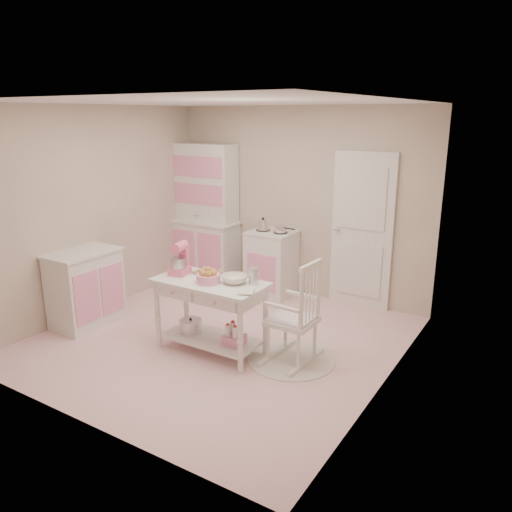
{
  "coord_description": "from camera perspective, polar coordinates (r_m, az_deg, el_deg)",
  "views": [
    {
      "loc": [
        3.11,
        -4.22,
        2.48
      ],
      "look_at": [
        0.35,
        0.22,
        0.99
      ],
      "focal_mm": 35.0,
      "sensor_mm": 36.0,
      "label": 1
    }
  ],
  "objects": [
    {
      "name": "room_shell",
      "position": [
        5.31,
        -4.52,
        6.83
      ],
      "size": [
        3.84,
        3.84,
        2.62
      ],
      "color": "pink",
      "rests_on": "ground"
    },
    {
      "name": "door",
      "position": [
        6.63,
        12.02,
        2.81
      ],
      "size": [
        0.82,
        0.05,
        2.04
      ],
      "primitive_type": "cube",
      "color": "white",
      "rests_on": "ground"
    },
    {
      "name": "hutch",
      "position": [
        7.59,
        -5.89,
        4.86
      ],
      "size": [
        1.06,
        0.5,
        2.08
      ],
      "primitive_type": "cube",
      "color": "white",
      "rests_on": "ground"
    },
    {
      "name": "stove",
      "position": [
        7.03,
        1.77,
        -0.82
      ],
      "size": [
        0.62,
        0.57,
        0.92
      ],
      "primitive_type": "cube",
      "color": "white",
      "rests_on": "ground"
    },
    {
      "name": "base_cabinet",
      "position": [
        6.36,
        -18.92,
        -3.51
      ],
      "size": [
        0.54,
        0.84,
        0.92
      ],
      "primitive_type": "cube",
      "color": "white",
      "rests_on": "ground"
    },
    {
      "name": "lace_rug",
      "position": [
        5.35,
        4.04,
        -11.7
      ],
      "size": [
        0.92,
        0.92,
        0.01
      ],
      "primitive_type": "cylinder",
      "color": "white",
      "rests_on": "ground"
    },
    {
      "name": "rocking_chair",
      "position": [
        5.12,
        4.16,
        -6.29
      ],
      "size": [
        0.52,
        0.75,
        1.1
      ],
      "primitive_type": "cube",
      "rotation": [
        0.0,
        0.0,
        -0.06
      ],
      "color": "white",
      "rests_on": "ground"
    },
    {
      "name": "work_table",
      "position": [
        5.39,
        -5.2,
        -6.88
      ],
      "size": [
        1.2,
        0.6,
        0.8
      ],
      "primitive_type": "cube",
      "color": "white",
      "rests_on": "ground"
    },
    {
      "name": "stand_mixer",
      "position": [
        5.46,
        -8.74,
        -0.34
      ],
      "size": [
        0.26,
        0.32,
        0.34
      ],
      "primitive_type": "cube",
      "rotation": [
        0.0,
        0.0,
        0.24
      ],
      "color": "pink",
      "rests_on": "work_table"
    },
    {
      "name": "cookie_tray",
      "position": [
        5.47,
        -5.43,
        -1.99
      ],
      "size": [
        0.34,
        0.24,
        0.02
      ],
      "primitive_type": "cube",
      "color": "silver",
      "rests_on": "work_table"
    },
    {
      "name": "bread_basket",
      "position": [
        5.18,
        -5.47,
        -2.57
      ],
      "size": [
        0.25,
        0.25,
        0.09
      ],
      "primitive_type": "cylinder",
      "color": "pink",
      "rests_on": "work_table"
    },
    {
      "name": "mixing_bowl",
      "position": [
        5.15,
        -2.47,
        -2.67
      ],
      "size": [
        0.27,
        0.27,
        0.08
      ],
      "primitive_type": "imported",
      "color": "white",
      "rests_on": "work_table"
    },
    {
      "name": "metal_pitcher",
      "position": [
        5.11,
        -0.3,
        -2.31
      ],
      "size": [
        0.1,
        0.1,
        0.17
      ],
      "primitive_type": "cylinder",
      "color": "silver",
      "rests_on": "work_table"
    },
    {
      "name": "recipe_book",
      "position": [
        4.9,
        -1.94,
        -4.03
      ],
      "size": [
        0.21,
        0.24,
        0.02
      ],
      "primitive_type": "imported",
      "rotation": [
        0.0,
        0.0,
        0.4
      ],
      "color": "white",
      "rests_on": "work_table"
    }
  ]
}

